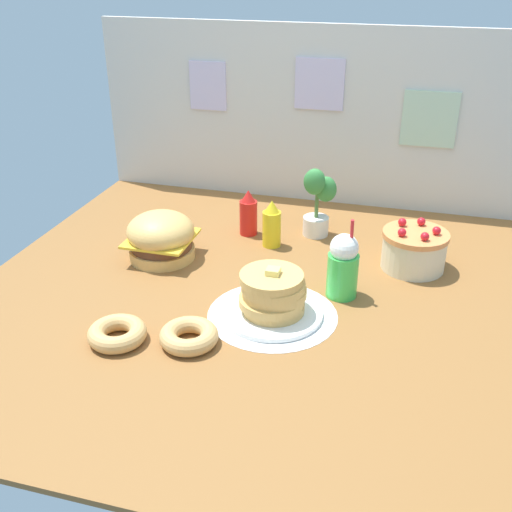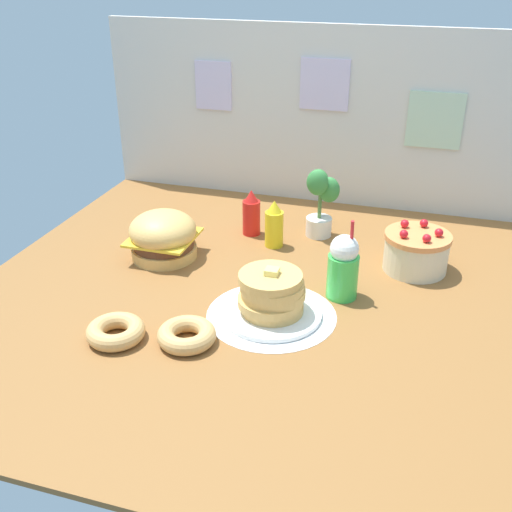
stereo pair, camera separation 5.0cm
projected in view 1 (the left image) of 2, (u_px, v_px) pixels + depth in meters
name	position (u px, v px, depth m)	size (l,w,h in m)	color
ground_plane	(262.00, 298.00, 2.31)	(2.21, 2.06, 0.02)	brown
back_wall	(317.00, 116.00, 2.98)	(2.21, 0.04, 0.87)	beige
doily_mat	(272.00, 315.00, 2.19)	(0.47, 0.47, 0.00)	white
burger	(161.00, 237.00, 2.55)	(0.28, 0.28, 0.20)	#DBA859
pancake_stack	(273.00, 297.00, 2.15)	(0.36, 0.36, 0.19)	white
layer_cake	(414.00, 250.00, 2.47)	(0.26, 0.26, 0.19)	beige
ketchup_bottle	(248.00, 214.00, 2.76)	(0.08, 0.08, 0.21)	red
mustard_bottle	(272.00, 225.00, 2.65)	(0.08, 0.08, 0.21)	yellow
cream_soda_cup	(343.00, 266.00, 2.26)	(0.12, 0.12, 0.32)	green
donut_pink_glaze	(117.00, 333.00, 2.03)	(0.20, 0.20, 0.06)	tan
donut_chocolate	(189.00, 335.00, 2.02)	(0.20, 0.20, 0.06)	tan
potted_plant	(317.00, 199.00, 2.72)	(0.15, 0.13, 0.32)	white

